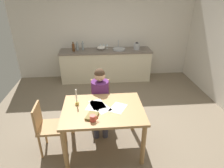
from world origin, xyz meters
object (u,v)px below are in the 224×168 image
wine_glass_back_left (100,45)px  mixing_bowl (101,48)px  dining_table (103,114)px  book_magazine (92,116)px  wine_glass_by_kettle (104,45)px  chair_at_table (100,100)px  sink_unit (119,49)px  person_seated (100,96)px  bottle_oil (73,47)px  stovetop_kettle (137,46)px  coffee_mug (93,118)px  bottle_wine_red (83,46)px  candlestick (77,100)px  bottle_vinegar (77,47)px  wine_glass_near_sink (107,45)px  chair_side_empty (47,126)px

wine_glass_back_left → mixing_bowl: bearing=-78.1°
dining_table → book_magazine: 0.30m
dining_table → wine_glass_back_left: bearing=89.0°
book_magazine → mixing_bowl: size_ratio=0.89×
mixing_bowl → wine_glass_by_kettle: bearing=41.5°
chair_at_table → sink_unit: sink_unit is taller
person_seated → wine_glass_back_left: 2.42m
wine_glass_by_kettle → person_seated: bearing=-94.5°
person_seated → wine_glass_back_left: bearing=88.0°
bottle_oil → mixing_bowl: bottle_oil is taller
dining_table → stovetop_kettle: size_ratio=5.72×
coffee_mug → book_magazine: size_ratio=0.57×
bottle_wine_red → wine_glass_back_left: 0.50m
candlestick → bottle_vinegar: (-0.19, 2.71, 0.15)m
wine_glass_back_left → wine_glass_near_sink: bearing=0.0°
person_seated → coffee_mug: 0.88m
wine_glass_near_sink → bottle_oil: bearing=-167.9°
candlestick → chair_side_empty: bearing=-163.9°
wine_glass_back_left → candlestick: bearing=-99.4°
mixing_bowl → wine_glass_back_left: size_ratio=1.53×
mixing_bowl → stovetop_kettle: bearing=-4.1°
stovetop_kettle → wine_glass_back_left: stovetop_kettle is taller
coffee_mug → wine_glass_back_left: size_ratio=0.78×
candlestick → bottle_oil: bottle_oil is taller
person_seated → wine_glass_near_sink: person_seated is taller
chair_at_table → bottle_vinegar: bottle_vinegar is taller
candlestick → stovetop_kettle: bearing=60.6°
bottle_vinegar → wine_glass_near_sink: bottle_vinegar is taller
bottle_wine_red → wine_glass_back_left: bottle_wine_red is taller
bottle_oil → stovetop_kettle: (1.78, 0.05, -0.01)m
book_magazine → bottle_oil: bottle_oil is taller
bottle_oil → wine_glass_by_kettle: bearing=13.3°
stovetop_kettle → wine_glass_back_left: (-1.04, 0.15, 0.01)m
chair_at_table → bottle_wine_red: (-0.42, 2.17, 0.50)m
coffee_mug → sink_unit: (0.73, 3.11, 0.10)m
wine_glass_near_sink → chair_side_empty: bearing=-111.1°
chair_at_table → bottle_oil: (-0.67, 2.05, 0.51)m
candlestick → bottle_wine_red: bottle_wine_red is taller
bottle_wine_red → bottle_oil: bearing=-153.6°
chair_at_table → stovetop_kettle: 2.43m
sink_unit → bottle_vinegar: size_ratio=1.48×
bottle_wine_red → stovetop_kettle: 1.53m
book_magazine → sink_unit: sink_unit is taller
dining_table → mixing_bowl: mixing_bowl is taller
dining_table → chair_side_empty: (-0.89, 0.01, -0.18)m
wine_glass_near_sink → coffee_mug: bearing=-97.0°
sink_unit → bottle_oil: size_ratio=1.37×
dining_table → bottle_vinegar: bottle_vinegar is taller
person_seated → bottle_oil: 2.32m
sink_unit → bottle_wine_red: 1.03m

